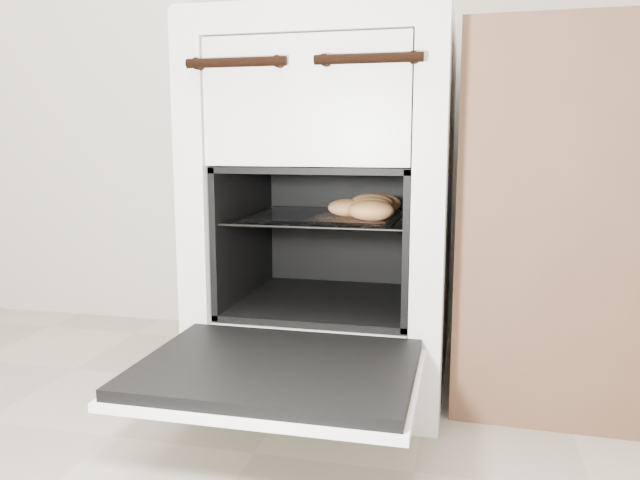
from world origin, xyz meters
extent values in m
cube|color=white|center=(0.07, 1.17, 0.47)|extent=(0.61, 0.65, 0.94)
cylinder|color=black|center=(-0.07, 0.83, 0.81)|extent=(0.22, 0.02, 0.02)
cylinder|color=black|center=(0.21, 0.83, 0.81)|extent=(0.22, 0.02, 0.02)
cube|color=black|center=(0.07, 0.64, 0.21)|extent=(0.53, 0.41, 0.02)
cube|color=white|center=(0.07, 0.64, 0.19)|extent=(0.55, 0.43, 0.02)
cylinder|color=black|center=(-0.15, 1.09, 0.45)|extent=(0.01, 0.43, 0.01)
cylinder|color=black|center=(0.29, 1.09, 0.45)|extent=(0.01, 0.43, 0.01)
cylinder|color=black|center=(0.07, 0.89, 0.45)|extent=(0.44, 0.01, 0.01)
cylinder|color=black|center=(0.07, 1.30, 0.45)|extent=(0.44, 0.01, 0.01)
cylinder|color=black|center=(-0.12, 1.09, 0.45)|extent=(0.01, 0.41, 0.01)
cylinder|color=black|center=(-0.05, 1.09, 0.45)|extent=(0.01, 0.41, 0.01)
cylinder|color=black|center=(0.01, 1.09, 0.45)|extent=(0.01, 0.41, 0.01)
cylinder|color=black|center=(0.07, 1.09, 0.45)|extent=(0.01, 0.41, 0.01)
cylinder|color=black|center=(0.13, 1.09, 0.45)|extent=(0.01, 0.41, 0.01)
cylinder|color=black|center=(0.19, 1.09, 0.45)|extent=(0.01, 0.41, 0.01)
cylinder|color=black|center=(0.25, 1.09, 0.45)|extent=(0.01, 0.41, 0.01)
cube|color=silver|center=(0.07, 1.07, 0.46)|extent=(0.35, 0.31, 0.01)
ellipsoid|color=#C1834D|center=(0.20, 1.13, 0.49)|extent=(0.14, 0.14, 0.05)
ellipsoid|color=#C1834D|center=(0.20, 0.97, 0.49)|extent=(0.15, 0.15, 0.05)
ellipsoid|color=#C1834D|center=(0.19, 1.02, 0.49)|extent=(0.14, 0.14, 0.05)
ellipsoid|color=#C1834D|center=(0.19, 1.06, 0.49)|extent=(0.14, 0.14, 0.06)
ellipsoid|color=#C1834D|center=(0.13, 1.04, 0.49)|extent=(0.14, 0.14, 0.04)
ellipsoid|color=#C1834D|center=(0.12, 1.09, 0.48)|extent=(0.13, 0.13, 0.04)
camera|label=1|loc=(0.41, -0.46, 0.65)|focal=35.00mm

